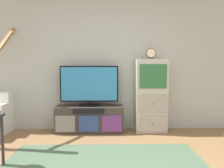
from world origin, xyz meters
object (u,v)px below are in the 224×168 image
(side_cabinet, at_px, (151,96))
(television, at_px, (89,85))
(media_console, at_px, (89,119))
(desk_clock, at_px, (151,54))

(side_cabinet, bearing_deg, television, 179.33)
(media_console, xyz_separation_m, side_cabinet, (1.17, 0.01, 0.44))
(television, relative_size, side_cabinet, 0.79)
(media_console, xyz_separation_m, desk_clock, (1.15, -0.00, 1.23))
(television, bearing_deg, side_cabinet, -0.67)
(media_console, distance_m, side_cabinet, 1.25)
(television, height_order, desk_clock, desk_clock)
(side_cabinet, height_order, desk_clock, desk_clock)
(media_console, height_order, desk_clock, desk_clock)
(side_cabinet, xyz_separation_m, desk_clock, (-0.01, -0.01, 0.79))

